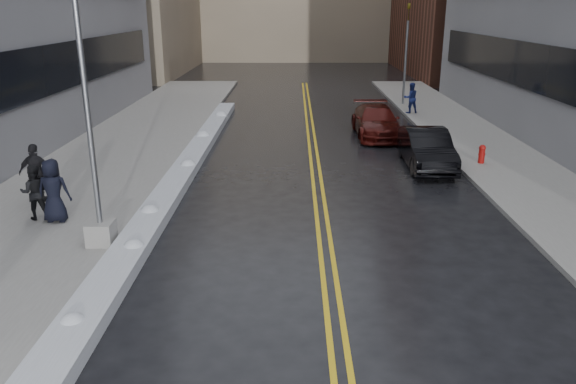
{
  "coord_description": "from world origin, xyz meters",
  "views": [
    {
      "loc": [
        1.66,
        -11.31,
        6.01
      ],
      "look_at": [
        1.51,
        2.84,
        1.3
      ],
      "focal_mm": 35.0,
      "sensor_mm": 36.0,
      "label": 1
    }
  ],
  "objects_px": {
    "pedestrian_b": "(35,192)",
    "car_black": "(427,149)",
    "lamppost": "(92,155)",
    "pedestrian_d": "(37,173)",
    "fire_hydrant": "(482,153)",
    "pedestrian_east": "(411,98)",
    "car_maroon": "(376,121)",
    "traffic_signal": "(406,51)",
    "pedestrian_c": "(53,191)"
  },
  "relations": [
    {
      "from": "pedestrian_c",
      "to": "traffic_signal",
      "type": "bearing_deg",
      "value": -125.13
    },
    {
      "from": "pedestrian_d",
      "to": "car_black",
      "type": "bearing_deg",
      "value": -161.08
    },
    {
      "from": "car_black",
      "to": "pedestrian_d",
      "type": "bearing_deg",
      "value": -159.83
    },
    {
      "from": "pedestrian_b",
      "to": "pedestrian_d",
      "type": "bearing_deg",
      "value": -83.71
    },
    {
      "from": "pedestrian_c",
      "to": "car_black",
      "type": "distance_m",
      "value": 13.47
    },
    {
      "from": "traffic_signal",
      "to": "pedestrian_d",
      "type": "xyz_separation_m",
      "value": [
        -14.83,
        -18.72,
        -2.33
      ]
    },
    {
      "from": "lamppost",
      "to": "pedestrian_d",
      "type": "xyz_separation_m",
      "value": [
        -3.03,
        3.28,
        -1.46
      ]
    },
    {
      "from": "pedestrian_east",
      "to": "car_black",
      "type": "xyz_separation_m",
      "value": [
        -1.51,
        -10.92,
        -0.26
      ]
    },
    {
      "from": "lamppost",
      "to": "traffic_signal",
      "type": "distance_m",
      "value": 24.98
    },
    {
      "from": "lamppost",
      "to": "pedestrian_d",
      "type": "relative_size",
      "value": 4.12
    },
    {
      "from": "pedestrian_d",
      "to": "car_maroon",
      "type": "height_order",
      "value": "pedestrian_d"
    },
    {
      "from": "pedestrian_east",
      "to": "pedestrian_b",
      "type": "bearing_deg",
      "value": 39.11
    },
    {
      "from": "traffic_signal",
      "to": "pedestrian_b",
      "type": "relative_size",
      "value": 3.73
    },
    {
      "from": "fire_hydrant",
      "to": "pedestrian_east",
      "type": "distance_m",
      "value": 10.82
    },
    {
      "from": "pedestrian_east",
      "to": "car_maroon",
      "type": "distance_m",
      "value": 6.06
    },
    {
      "from": "pedestrian_d",
      "to": "car_maroon",
      "type": "bearing_deg",
      "value": -140.15
    },
    {
      "from": "fire_hydrant",
      "to": "traffic_signal",
      "type": "distance_m",
      "value": 14.3
    },
    {
      "from": "pedestrian_b",
      "to": "pedestrian_east",
      "type": "distance_m",
      "value": 22.05
    },
    {
      "from": "fire_hydrant",
      "to": "pedestrian_b",
      "type": "relative_size",
      "value": 0.45
    },
    {
      "from": "pedestrian_b",
      "to": "car_black",
      "type": "height_order",
      "value": "pedestrian_b"
    },
    {
      "from": "lamppost",
      "to": "pedestrian_east",
      "type": "height_order",
      "value": "lamppost"
    },
    {
      "from": "pedestrian_b",
      "to": "car_black",
      "type": "bearing_deg",
      "value": -169.34
    },
    {
      "from": "pedestrian_d",
      "to": "car_black",
      "type": "distance_m",
      "value": 13.91
    },
    {
      "from": "pedestrian_b",
      "to": "pedestrian_east",
      "type": "relative_size",
      "value": 0.94
    },
    {
      "from": "lamppost",
      "to": "car_black",
      "type": "relative_size",
      "value": 1.68
    },
    {
      "from": "pedestrian_d",
      "to": "pedestrian_east",
      "type": "bearing_deg",
      "value": -133.68
    },
    {
      "from": "traffic_signal",
      "to": "car_maroon",
      "type": "relative_size",
      "value": 1.2
    },
    {
      "from": "pedestrian_d",
      "to": "car_black",
      "type": "xyz_separation_m",
      "value": [
        13.13,
        4.58,
        -0.33
      ]
    },
    {
      "from": "lamppost",
      "to": "car_maroon",
      "type": "bearing_deg",
      "value": 56.29
    },
    {
      "from": "pedestrian_east",
      "to": "car_black",
      "type": "relative_size",
      "value": 0.38
    },
    {
      "from": "car_maroon",
      "to": "fire_hydrant",
      "type": "bearing_deg",
      "value": -58.35
    },
    {
      "from": "lamppost",
      "to": "car_maroon",
      "type": "distance_m",
      "value": 16.17
    },
    {
      "from": "fire_hydrant",
      "to": "pedestrian_d",
      "type": "distance_m",
      "value": 16.04
    },
    {
      "from": "traffic_signal",
      "to": "car_black",
      "type": "xyz_separation_m",
      "value": [
        -1.69,
        -14.13,
        -2.66
      ]
    },
    {
      "from": "pedestrian_d",
      "to": "lamppost",
      "type": "bearing_deg",
      "value": 132.34
    },
    {
      "from": "traffic_signal",
      "to": "car_black",
      "type": "height_order",
      "value": "traffic_signal"
    },
    {
      "from": "pedestrian_b",
      "to": "car_maroon",
      "type": "xyz_separation_m",
      "value": [
        11.36,
        11.57,
        -0.23
      ]
    },
    {
      "from": "pedestrian_c",
      "to": "pedestrian_d",
      "type": "xyz_separation_m",
      "value": [
        -1.22,
        1.7,
        0.01
      ]
    },
    {
      "from": "pedestrian_b",
      "to": "pedestrian_c",
      "type": "distance_m",
      "value": 0.68
    },
    {
      "from": "pedestrian_c",
      "to": "pedestrian_east",
      "type": "distance_m",
      "value": 21.82
    },
    {
      "from": "fire_hydrant",
      "to": "pedestrian_east",
      "type": "bearing_deg",
      "value": 93.64
    },
    {
      "from": "pedestrian_east",
      "to": "traffic_signal",
      "type": "bearing_deg",
      "value": -104.61
    },
    {
      "from": "traffic_signal",
      "to": "pedestrian_c",
      "type": "height_order",
      "value": "traffic_signal"
    },
    {
      "from": "traffic_signal",
      "to": "car_black",
      "type": "relative_size",
      "value": 1.32
    },
    {
      "from": "fire_hydrant",
      "to": "traffic_signal",
      "type": "height_order",
      "value": "traffic_signal"
    },
    {
      "from": "lamppost",
      "to": "pedestrian_c",
      "type": "relative_size",
      "value": 4.16
    },
    {
      "from": "lamppost",
      "to": "pedestrian_d",
      "type": "bearing_deg",
      "value": 132.66
    },
    {
      "from": "traffic_signal",
      "to": "pedestrian_b",
      "type": "distance_m",
      "value": 24.84
    },
    {
      "from": "pedestrian_east",
      "to": "car_maroon",
      "type": "relative_size",
      "value": 0.34
    },
    {
      "from": "pedestrian_b",
      "to": "car_black",
      "type": "distance_m",
      "value": 13.94
    }
  ]
}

